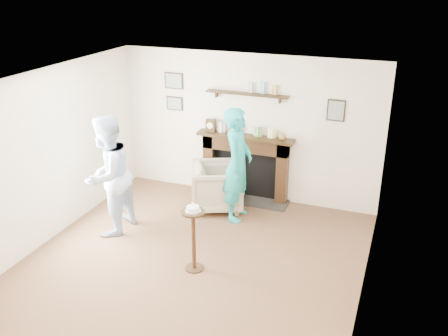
{
  "coord_description": "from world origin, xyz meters",
  "views": [
    {
      "loc": [
        2.5,
        -5.18,
        3.79
      ],
      "look_at": [
        0.18,
        0.9,
        1.15
      ],
      "focal_mm": 40.0,
      "sensor_mm": 36.0,
      "label": 1
    }
  ],
  "objects_px": {
    "armchair": "(218,207)",
    "man": "(113,230)",
    "pedestal_table": "(193,229)",
    "woman": "(237,217)"
  },
  "relations": [
    {
      "from": "pedestal_table",
      "to": "armchair",
      "type": "bearing_deg",
      "value": 101.94
    },
    {
      "from": "armchair",
      "to": "man",
      "type": "height_order",
      "value": "man"
    },
    {
      "from": "armchair",
      "to": "pedestal_table",
      "type": "distance_m",
      "value": 1.97
    },
    {
      "from": "man",
      "to": "pedestal_table",
      "type": "distance_m",
      "value": 1.79
    },
    {
      "from": "armchair",
      "to": "man",
      "type": "distance_m",
      "value": 1.8
    },
    {
      "from": "armchair",
      "to": "man",
      "type": "bearing_deg",
      "value": 113.41
    },
    {
      "from": "man",
      "to": "woman",
      "type": "relative_size",
      "value": 1.0
    },
    {
      "from": "woman",
      "to": "pedestal_table",
      "type": "xyz_separation_m",
      "value": [
        -0.04,
        -1.62,
        0.61
      ]
    },
    {
      "from": "woman",
      "to": "man",
      "type": "bearing_deg",
      "value": 119.03
    },
    {
      "from": "man",
      "to": "pedestal_table",
      "type": "xyz_separation_m",
      "value": [
        1.6,
        -0.51,
        0.61
      ]
    }
  ]
}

